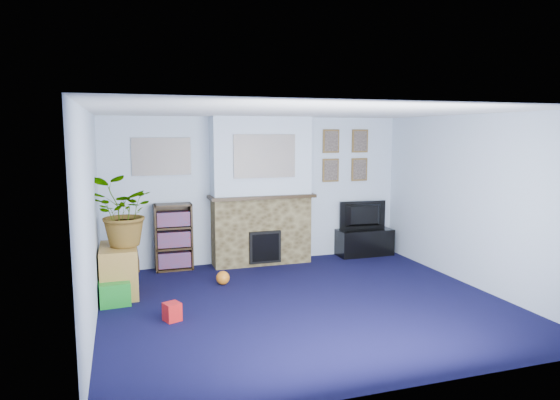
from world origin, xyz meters
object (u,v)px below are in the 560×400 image
object	(u,v)px
tv_stand	(364,243)
television	(364,215)
sideboard	(119,268)
bookshelf	(174,238)

from	to	relation	value
tv_stand	television	world-z (taller)	television
tv_stand	sideboard	size ratio (longest dim) A/B	1.15
tv_stand	television	bearing A→B (deg)	90.00
bookshelf	television	bearing A→B (deg)	-0.98
tv_stand	bookshelf	world-z (taller)	bookshelf
sideboard	television	bearing A→B (deg)	12.77
tv_stand	television	size ratio (longest dim) A/B	1.15
bookshelf	sideboard	world-z (taller)	bookshelf
television	sideboard	world-z (taller)	television
television	sideboard	bearing A→B (deg)	17.01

